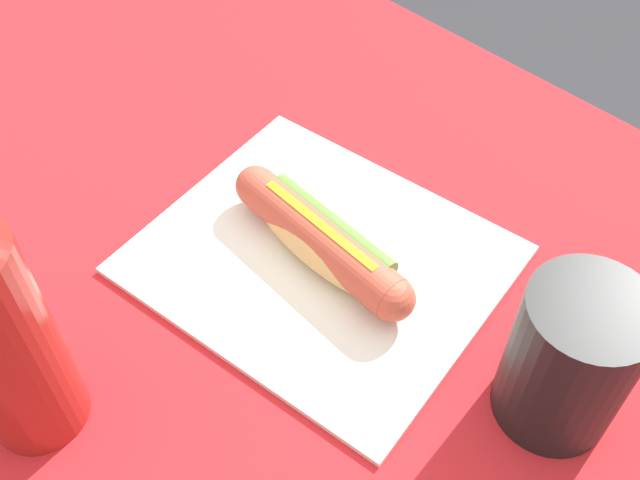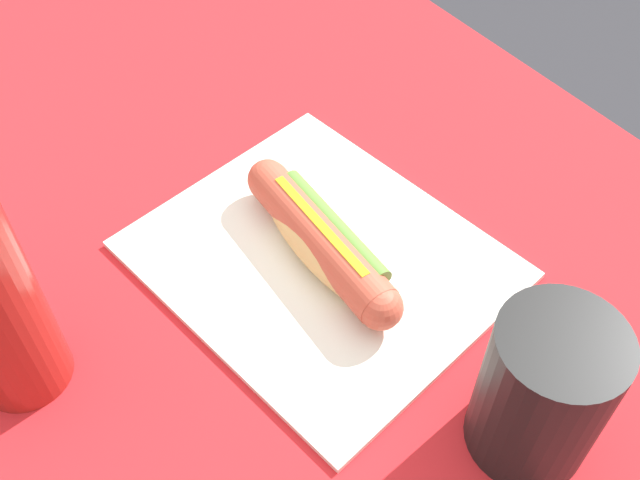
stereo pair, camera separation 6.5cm
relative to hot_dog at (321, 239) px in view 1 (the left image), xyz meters
name	(u,v)px [view 1 (the left image)]	position (x,y,z in m)	size (l,w,h in m)	color
dining_table	(250,355)	(-0.05, -0.06, -0.18)	(1.11, 0.84, 0.78)	brown
paper_wrapper	(320,259)	(0.00, 0.00, -0.03)	(0.30, 0.26, 0.01)	silver
hot_dog	(321,239)	(0.00, 0.00, 0.00)	(0.21, 0.05, 0.05)	#DBB26B
drinking_cup	(569,360)	(0.23, 0.02, 0.04)	(0.09, 0.09, 0.13)	black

